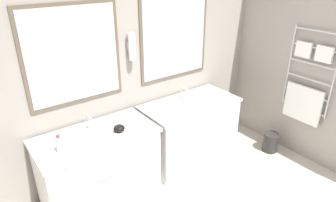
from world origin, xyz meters
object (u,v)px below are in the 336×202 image
object	(u,v)px
amenity_bowl	(119,128)
waste_bin	(270,142)
vanity_left	(101,168)
vanity_right	(192,132)
toiletry_bottle	(59,144)

from	to	relation	value
amenity_bowl	waste_bin	xyz separation A→B (m)	(1.97, -0.45, -0.68)
waste_bin	amenity_bowl	bearing A→B (deg)	167.03
vanity_left	amenity_bowl	world-z (taller)	amenity_bowl
vanity_right	toiletry_bottle	world-z (taller)	toiletry_bottle
vanity_right	amenity_bowl	world-z (taller)	amenity_bowl
vanity_left	vanity_right	distance (m)	1.22
toiletry_bottle	waste_bin	distance (m)	2.70
toiletry_bottle	amenity_bowl	bearing A→B (deg)	1.28
vanity_right	waste_bin	distance (m)	1.12
vanity_right	toiletry_bottle	distance (m)	1.66
vanity_left	toiletry_bottle	bearing A→B (deg)	-170.81
toiletry_bottle	amenity_bowl	world-z (taller)	toiletry_bottle
vanity_left	toiletry_bottle	xyz separation A→B (m)	(-0.37, -0.06, 0.47)
amenity_bowl	waste_bin	world-z (taller)	amenity_bowl
toiletry_bottle	waste_bin	size ratio (longest dim) A/B	0.69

